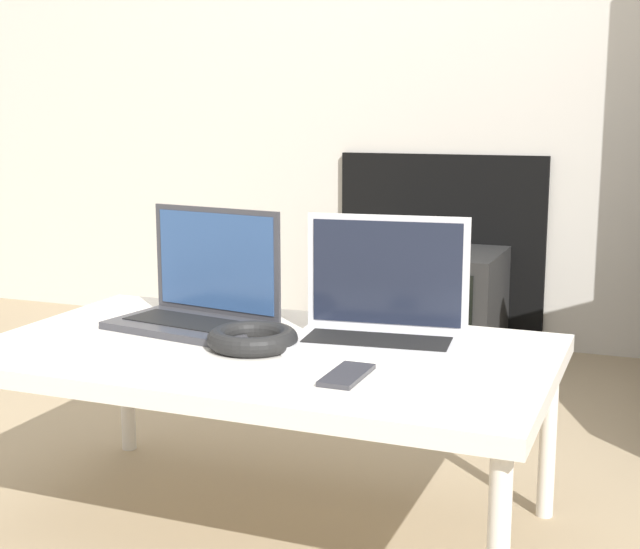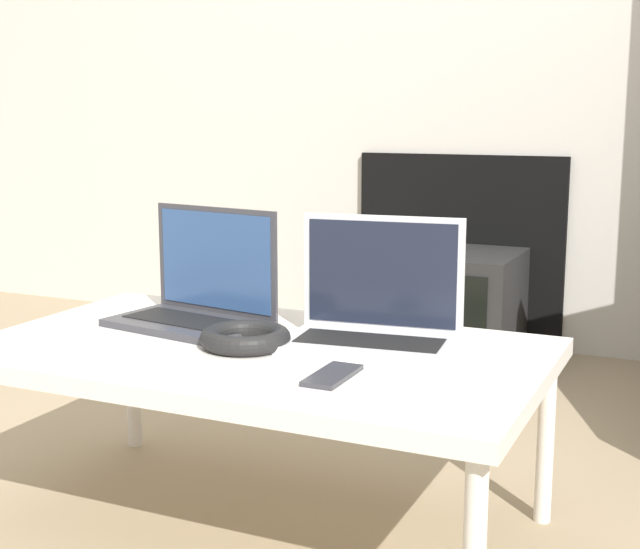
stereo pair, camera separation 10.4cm
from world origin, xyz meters
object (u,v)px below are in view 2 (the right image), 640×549
laptop_left (200,296)px  laptop_right (375,314)px  phone (332,375)px  tv (440,304)px  headphones (245,338)px

laptop_left → laptop_right: bearing=9.4°
laptop_right → phone: (0.02, -0.25, -0.06)m
laptop_left → tv: bearing=93.1°
headphones → phone: size_ratio=1.26×
phone → tv: bearing=100.1°
headphones → phone: headphones is taller
laptop_right → tv: size_ratio=0.68×
phone → tv: 1.63m
laptop_right → headphones: laptop_right is taller
laptop_right → headphones: 0.26m
laptop_right → headphones: size_ratio=1.98×
phone → headphones: bearing=154.0°
laptop_left → phone: laptop_left is taller
phone → tv: phone is taller
headphones → phone: (0.24, -0.12, -0.02)m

